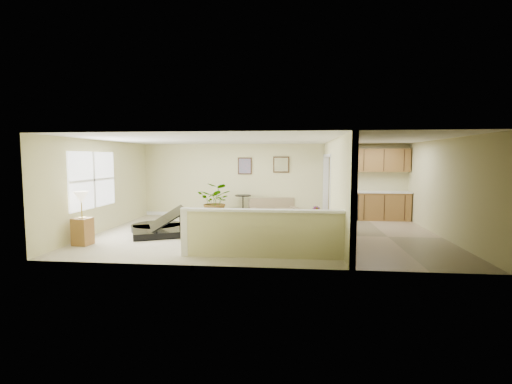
# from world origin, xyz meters

# --- Properties ---
(floor) EXTENTS (9.00, 9.00, 0.00)m
(floor) POSITION_xyz_m (0.00, 0.00, 0.00)
(floor) COLOR beige
(floor) RESTS_ON ground
(back_wall) EXTENTS (9.00, 0.04, 2.50)m
(back_wall) POSITION_xyz_m (0.00, 3.00, 1.25)
(back_wall) COLOR beige
(back_wall) RESTS_ON floor
(front_wall) EXTENTS (9.00, 0.04, 2.50)m
(front_wall) POSITION_xyz_m (0.00, -3.00, 1.25)
(front_wall) COLOR beige
(front_wall) RESTS_ON floor
(left_wall) EXTENTS (0.04, 6.00, 2.50)m
(left_wall) POSITION_xyz_m (-4.50, 0.00, 1.25)
(left_wall) COLOR beige
(left_wall) RESTS_ON floor
(right_wall) EXTENTS (0.04, 6.00, 2.50)m
(right_wall) POSITION_xyz_m (4.50, 0.00, 1.25)
(right_wall) COLOR beige
(right_wall) RESTS_ON floor
(ceiling) EXTENTS (9.00, 6.00, 0.04)m
(ceiling) POSITION_xyz_m (0.00, 0.00, 2.50)
(ceiling) COLOR silver
(ceiling) RESTS_ON back_wall
(kitchen_vinyl) EXTENTS (2.70, 6.00, 0.01)m
(kitchen_vinyl) POSITION_xyz_m (3.15, 0.00, 0.00)
(kitchen_vinyl) COLOR #9D886A
(kitchen_vinyl) RESTS_ON floor
(interior_partition) EXTENTS (0.18, 5.99, 2.50)m
(interior_partition) POSITION_xyz_m (1.80, 0.25, 1.22)
(interior_partition) COLOR beige
(interior_partition) RESTS_ON floor
(pony_half_wall) EXTENTS (3.42, 0.22, 1.00)m
(pony_half_wall) POSITION_xyz_m (0.08, -2.30, 0.52)
(pony_half_wall) COLOR beige
(pony_half_wall) RESTS_ON floor
(left_window) EXTENTS (0.05, 2.15, 1.45)m
(left_window) POSITION_xyz_m (-4.49, -0.50, 1.45)
(left_window) COLOR white
(left_window) RESTS_ON left_wall
(wall_art_left) EXTENTS (0.48, 0.04, 0.58)m
(wall_art_left) POSITION_xyz_m (-0.95, 2.97, 1.75)
(wall_art_left) COLOR #3D2816
(wall_art_left) RESTS_ON back_wall
(wall_mirror) EXTENTS (0.55, 0.04, 0.55)m
(wall_mirror) POSITION_xyz_m (0.30, 2.97, 1.80)
(wall_mirror) COLOR #3D2816
(wall_mirror) RESTS_ON back_wall
(kitchen_cabinets) EXTENTS (2.36, 0.65, 2.33)m
(kitchen_cabinets) POSITION_xyz_m (3.19, 2.73, 0.87)
(kitchen_cabinets) COLOR #945D30
(kitchen_cabinets) RESTS_ON floor
(piano) EXTENTS (2.36, 2.31, 1.56)m
(piano) POSITION_xyz_m (-2.70, -0.09, 0.65)
(piano) COLOR black
(piano) RESTS_ON floor
(piano_bench) EXTENTS (0.67, 0.86, 0.51)m
(piano_bench) POSITION_xyz_m (-1.64, -0.14, 0.26)
(piano_bench) COLOR black
(piano_bench) RESTS_ON floor
(loveseat) EXTENTS (1.87, 1.40, 0.90)m
(loveseat) POSITION_xyz_m (0.11, 2.52, 0.34)
(loveseat) COLOR #998361
(loveseat) RESTS_ON floor
(accent_table) EXTENTS (0.54, 0.54, 0.78)m
(accent_table) POSITION_xyz_m (-0.96, 2.58, 0.50)
(accent_table) COLOR black
(accent_table) RESTS_ON floor
(palm_plant) EXTENTS (1.24, 1.12, 1.22)m
(palm_plant) POSITION_xyz_m (-1.79, 2.16, 0.60)
(palm_plant) COLOR black
(palm_plant) RESTS_ON floor
(small_plant) EXTENTS (0.30, 0.30, 0.48)m
(small_plant) POSITION_xyz_m (1.45, 2.23, 0.20)
(small_plant) COLOR black
(small_plant) RESTS_ON floor
(lamp_stand) EXTENTS (0.41, 0.41, 1.25)m
(lamp_stand) POSITION_xyz_m (-4.15, -1.62, 0.53)
(lamp_stand) COLOR #945D30
(lamp_stand) RESTS_ON floor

